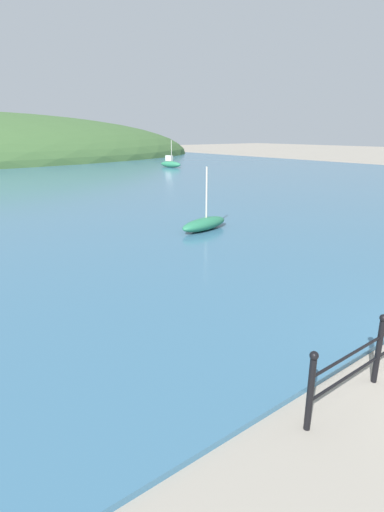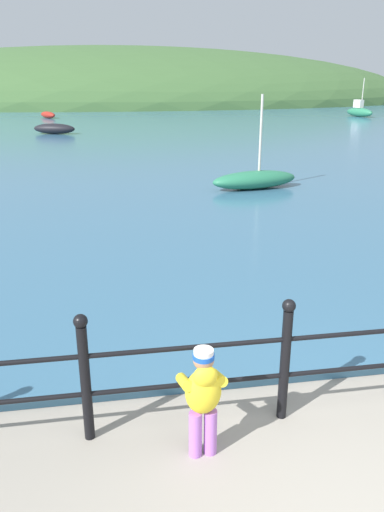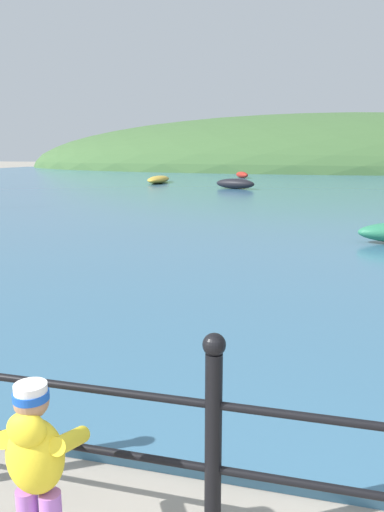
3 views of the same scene
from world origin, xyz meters
name	(u,v)px [view 2 (image 2 of 3)]	position (x,y,z in m)	size (l,w,h in m)	color
water	(133,125)	(0.00, 32.00, 0.05)	(80.00, 60.00, 0.10)	#386684
far_hillside	(119,102)	(0.00, 67.50, 0.00)	(81.07, 44.59, 13.73)	#3D6033
iron_railing	(285,357)	(-0.26, 1.50, 0.64)	(7.21, 0.12, 1.21)	black
child_in_coat	(203,393)	(-1.08, 1.14, 0.60)	(0.39, 0.38, 1.00)	#AD66C6
boat_mid_harbor	(359,111)	(18.11, 36.11, 0.53)	(1.38, 2.87, 2.91)	#287551
boat_blue_hull	(255,179)	(2.24, 11.02, 0.36)	(2.62, 1.25, 2.51)	#287551
boat_red_dinghy	(48,115)	(-6.15, 38.68, 0.34)	(1.63, 2.35, 0.48)	maroon
boat_white_sailboat	(54,129)	(-4.59, 26.73, 0.38)	(2.50, 1.54, 0.56)	black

